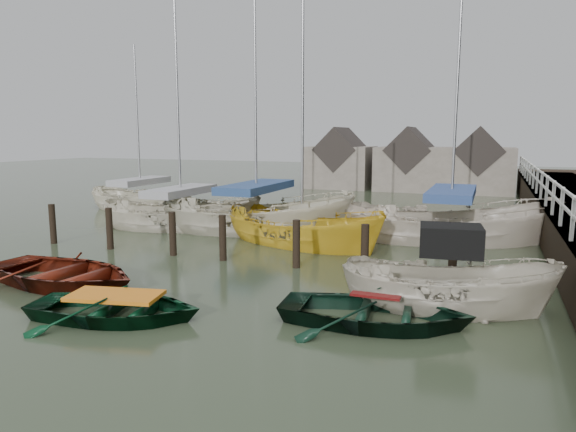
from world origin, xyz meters
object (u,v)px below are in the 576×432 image
at_px(sailboat_a, 182,227).
at_px(sailboat_d, 450,239).
at_px(rowboat_green, 116,319).
at_px(sailboat_c, 302,243).
at_px(rowboat_dkgreen, 375,324).
at_px(motorboat, 447,307).
at_px(rowboat_red, 64,285).
at_px(sailboat_e, 141,209).
at_px(sailboat_b, 257,230).

bearing_deg(sailboat_a, sailboat_d, -97.12).
bearing_deg(rowboat_green, sailboat_a, 13.47).
bearing_deg(sailboat_a, sailboat_c, -115.09).
relative_size(rowboat_dkgreen, sailboat_a, 0.37).
bearing_deg(sailboat_d, motorboat, 171.78).
relative_size(motorboat, sailboat_c, 0.43).
bearing_deg(motorboat, rowboat_dkgreen, 130.70).
relative_size(rowboat_red, rowboat_dkgreen, 1.16).
bearing_deg(sailboat_e, rowboat_green, -135.06).
bearing_deg(sailboat_c, rowboat_red, 170.17).
bearing_deg(sailboat_b, sailboat_c, -134.25).
distance_m(rowboat_green, rowboat_dkgreen, 5.35).
relative_size(sailboat_b, sailboat_d, 0.98).
distance_m(rowboat_green, motorboat, 7.07).
xyz_separation_m(motorboat, sailboat_c, (-5.36, 5.45, -0.08)).
relative_size(motorboat, sailboat_e, 0.51).
xyz_separation_m(rowboat_dkgreen, sailboat_e, (-14.55, 11.51, 0.06)).
bearing_deg(sailboat_b, rowboat_green, 175.70).
height_order(rowboat_green, rowboat_dkgreen, rowboat_dkgreen).
height_order(sailboat_d, sailboat_e, sailboat_d).
relative_size(rowboat_green, sailboat_b, 0.28).
relative_size(rowboat_dkgreen, motorboat, 0.81).
distance_m(rowboat_green, sailboat_c, 8.60).
bearing_deg(sailboat_c, sailboat_b, 77.34).
bearing_deg(sailboat_d, sailboat_e, 69.70).
bearing_deg(rowboat_dkgreen, rowboat_red, 85.81).
distance_m(sailboat_c, sailboat_e, 11.45).
height_order(rowboat_red, motorboat, motorboat).
distance_m(rowboat_red, sailboat_c, 8.07).
xyz_separation_m(rowboat_dkgreen, sailboat_d, (0.75, 9.31, 0.06)).
height_order(sailboat_a, sailboat_b, sailboat_b).
distance_m(rowboat_green, sailboat_e, 16.23).
xyz_separation_m(motorboat, sailboat_d, (-0.54, 7.89, -0.03)).
relative_size(rowboat_red, sailboat_c, 0.40).
bearing_deg(sailboat_e, sailboat_b, -102.11).
bearing_deg(rowboat_dkgreen, sailboat_c, 25.01).
bearing_deg(sailboat_e, sailboat_d, -88.95).
bearing_deg(rowboat_green, sailboat_d, -40.53).
xyz_separation_m(rowboat_green, sailboat_c, (1.00, 8.54, 0.01)).
bearing_deg(sailboat_d, sailboat_b, 85.05).
relative_size(rowboat_green, rowboat_dkgreen, 0.94).
relative_size(sailboat_b, sailboat_e, 1.36).
height_order(rowboat_dkgreen, motorboat, motorboat).
height_order(rowboat_green, motorboat, motorboat).
xyz_separation_m(rowboat_dkgreen, sailboat_c, (-4.08, 6.86, 0.01)).
distance_m(sailboat_a, sailboat_b, 3.23).
distance_m(rowboat_dkgreen, sailboat_d, 9.34).
bearing_deg(sailboat_d, rowboat_red, 125.45).
relative_size(rowboat_red, sailboat_d, 0.34).
bearing_deg(sailboat_d, sailboat_c, 104.73).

